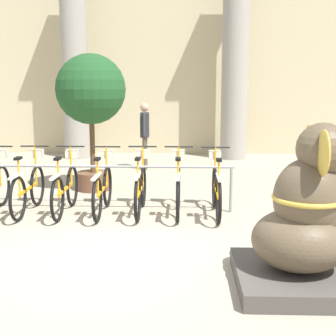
{
  "coord_description": "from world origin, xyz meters",
  "views": [
    {
      "loc": [
        0.84,
        -5.51,
        2.08
      ],
      "look_at": [
        0.63,
        0.46,
        1.0
      ],
      "focal_mm": 50.0,
      "sensor_mm": 36.0,
      "label": 1
    }
  ],
  "objects": [
    {
      "name": "potted_tree",
      "position": [
        -0.97,
        3.52,
        1.86
      ],
      "size": [
        1.35,
        1.35,
        2.65
      ],
      "color": "brown",
      "rests_on": "ground_plane"
    },
    {
      "name": "person_pedestrian",
      "position": [
        -0.13,
        5.82,
        0.97
      ],
      "size": [
        0.22,
        0.47,
        1.63
      ],
      "color": "brown",
      "rests_on": "ground_plane"
    },
    {
      "name": "building_facade",
      "position": [
        0.0,
        8.6,
        3.0
      ],
      "size": [
        20.0,
        0.2,
        6.0
      ],
      "color": "#C6B78E",
      "rests_on": "ground_plane"
    },
    {
      "name": "bicycle_7",
      "position": [
        1.35,
        1.8,
        0.42
      ],
      "size": [
        0.48,
        1.66,
        1.05
      ],
      "color": "black",
      "rests_on": "ground_plane"
    },
    {
      "name": "bike_rack",
      "position": [
        -0.78,
        1.95,
        0.63
      ],
      "size": [
        4.87,
        0.05,
        0.77
      ],
      "color": "gray",
      "rests_on": "ground_plane"
    },
    {
      "name": "bicycle_5",
      "position": [
        0.13,
        1.86,
        0.42
      ],
      "size": [
        0.48,
        1.66,
        1.05
      ],
      "color": "black",
      "rests_on": "ground_plane"
    },
    {
      "name": "column_left",
      "position": [
        -2.21,
        7.6,
        2.62
      ],
      "size": [
        0.92,
        0.92,
        5.16
      ],
      "color": "gray",
      "rests_on": "ground_plane"
    },
    {
      "name": "bicycle_3",
      "position": [
        -1.09,
        1.83,
        0.42
      ],
      "size": [
        0.48,
        1.66,
        1.05
      ],
      "color": "black",
      "rests_on": "ground_plane"
    },
    {
      "name": "bicycle_4",
      "position": [
        -0.48,
        1.82,
        0.42
      ],
      "size": [
        0.48,
        1.66,
        1.05
      ],
      "color": "black",
      "rests_on": "ground_plane"
    },
    {
      "name": "bicycle_2",
      "position": [
        -1.7,
        1.84,
        0.42
      ],
      "size": [
        0.48,
        1.66,
        1.05
      ],
      "color": "black",
      "rests_on": "ground_plane"
    },
    {
      "name": "column_right",
      "position": [
        2.21,
        7.6,
        2.62
      ],
      "size": [
        0.92,
        0.92,
        5.16
      ],
      "color": "gray",
      "rests_on": "ground_plane"
    },
    {
      "name": "bicycle_6",
      "position": [
        0.74,
        1.86,
        0.42
      ],
      "size": [
        0.48,
        1.66,
        1.05
      ],
      "color": "black",
      "rests_on": "ground_plane"
    },
    {
      "name": "ground_plane",
      "position": [
        0.0,
        0.0,
        0.0
      ],
      "size": [
        60.0,
        60.0,
        0.0
      ],
      "primitive_type": "plane",
      "color": "#9E937F"
    },
    {
      "name": "elephant_statue",
      "position": [
        2.08,
        -0.88,
        0.67
      ],
      "size": [
        1.29,
        1.29,
        2.0
      ],
      "color": "#4C4742",
      "rests_on": "ground_plane"
    }
  ]
}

